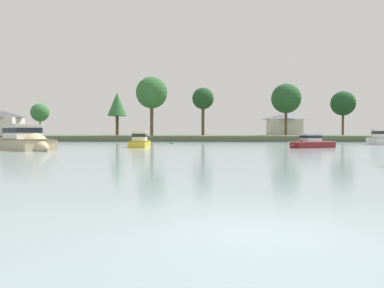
% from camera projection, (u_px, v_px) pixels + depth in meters
% --- Properties ---
extents(ground_plane, '(427.94, 427.94, 0.00)m').
position_uv_depth(ground_plane, '(264.00, 231.00, 7.13)').
color(ground_plane, gray).
extents(far_shore_bank, '(192.57, 54.14, 1.18)m').
position_uv_depth(far_shore_bank, '(213.00, 137.00, 104.11)').
color(far_shore_bank, '#4C563D').
rests_on(far_shore_bank, ground).
extents(cruiser_maroon, '(6.56, 4.47, 3.32)m').
position_uv_depth(cruiser_maroon, '(309.00, 144.00, 46.25)').
color(cruiser_maroon, maroon).
rests_on(cruiser_maroon, ground).
extents(cruiser_white, '(3.56, 8.48, 4.43)m').
position_uv_depth(cruiser_white, '(379.00, 141.00, 59.35)').
color(cruiser_white, white).
rests_on(cruiser_white, ground).
extents(cruiser_sand, '(10.58, 9.42, 5.24)m').
position_uv_depth(cruiser_sand, '(26.00, 144.00, 40.39)').
color(cruiser_sand, tan).
rests_on(cruiser_sand, ground).
extents(cruiser_yellow, '(2.42, 6.78, 3.89)m').
position_uv_depth(cruiser_yellow, '(140.00, 143.00, 49.49)').
color(cruiser_yellow, gold).
rests_on(cruiser_yellow, ground).
extents(mooring_buoy_orange, '(0.39, 0.39, 0.44)m').
position_uv_depth(mooring_buoy_orange, '(41.00, 143.00, 66.55)').
color(mooring_buoy_orange, orange).
rests_on(mooring_buoy_orange, ground).
extents(mooring_buoy_green, '(0.48, 0.48, 0.54)m').
position_uv_depth(mooring_buoy_green, '(172.00, 143.00, 61.71)').
color(mooring_buoy_green, '#1E8C47').
rests_on(mooring_buoy_green, ground).
extents(shore_tree_right_mid, '(4.93, 4.93, 11.04)m').
position_uv_depth(shore_tree_right_mid, '(117.00, 105.00, 96.57)').
color(shore_tree_right_mid, brown).
rests_on(shore_tree_right_mid, far_shore_bank).
extents(shore_tree_inland_c, '(5.03, 5.03, 8.82)m').
position_uv_depth(shore_tree_inland_c, '(40.00, 113.00, 104.54)').
color(shore_tree_inland_c, brown).
rests_on(shore_tree_inland_c, far_shore_bank).
extents(shore_tree_left_mid, '(5.71, 5.71, 12.58)m').
position_uv_depth(shore_tree_left_mid, '(203.00, 99.00, 99.15)').
color(shore_tree_left_mid, brown).
rests_on(shore_tree_left_mid, far_shore_bank).
extents(shore_tree_left, '(7.68, 7.68, 13.42)m').
position_uv_depth(shore_tree_left, '(286.00, 99.00, 97.48)').
color(shore_tree_left, brown).
rests_on(shore_tree_left, far_shore_bank).
extents(shore_tree_far_left, '(7.30, 7.30, 13.61)m').
position_uv_depth(shore_tree_far_left, '(152.00, 93.00, 87.02)').
color(shore_tree_far_left, brown).
rests_on(shore_tree_far_left, far_shore_bank).
extents(shore_tree_center, '(6.48, 6.48, 11.70)m').
position_uv_depth(shore_tree_center, '(343.00, 104.00, 99.68)').
color(shore_tree_center, brown).
rests_on(shore_tree_center, far_shore_bank).
extents(cottage_hillside, '(9.79, 9.52, 6.28)m').
position_uv_depth(cottage_hillside, '(284.00, 124.00, 109.91)').
color(cottage_hillside, silver).
rests_on(cottage_hillside, far_shore_bank).
extents(cottage_near_water, '(8.87, 7.06, 6.26)m').
position_uv_depth(cottage_near_water, '(3.00, 123.00, 96.60)').
color(cottage_near_water, silver).
rests_on(cottage_near_water, far_shore_bank).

